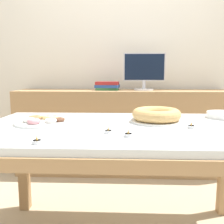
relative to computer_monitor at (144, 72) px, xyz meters
The scene contains 12 objects.
wall_back 0.44m from the computer_monitor, 125.72° to the left, with size 8.00×0.10×2.60m, color silver.
dining_table 1.29m from the computer_monitor, 100.15° to the right, with size 1.63×0.93×0.75m.
sideboard 0.66m from the computer_monitor, behind, with size 2.19×0.44×0.87m.
computer_monitor is the anchor object (origin of this frame).
book_stack 0.40m from the computer_monitor, behind, with size 0.26×0.20×0.09m.
cake_chocolate_round 1.13m from the computer_monitor, 90.74° to the right, with size 0.31×0.31×0.08m.
pastry_platter 1.38m from the computer_monitor, 120.27° to the right, with size 0.34×0.34×0.04m.
plate_stack 1.08m from the computer_monitor, 64.55° to the right, with size 0.21×0.21×0.04m.
tealight_near_front 1.72m from the computer_monitor, 109.69° to the right, with size 0.04×0.04×0.04m.
tealight_near_cakes 1.51m from the computer_monitor, 97.41° to the right, with size 0.04×0.04×0.04m.
tealight_centre 1.46m from the computer_monitor, 101.55° to the right, with size 0.04×0.04×0.04m.
tealight_right_edge 1.31m from the computer_monitor, 83.31° to the right, with size 0.04×0.04×0.04m.
Camera 1 is at (-0.00, -1.37, 1.04)m, focal length 40.00 mm.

